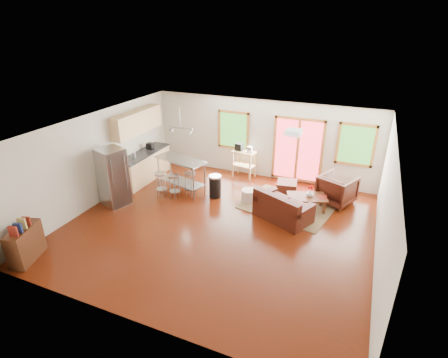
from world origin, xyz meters
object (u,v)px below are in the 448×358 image
at_px(ottoman, 287,188).
at_px(refrigerator, 113,177).
at_px(kitchen_cart, 244,155).
at_px(loveseat, 282,209).
at_px(coffee_table, 307,198).
at_px(island, 181,169).
at_px(rug, 287,206).
at_px(armchair, 337,188).

xyz_separation_m(ottoman, refrigerator, (-4.38, -2.57, 0.64)).
bearing_deg(kitchen_cart, loveseat, -49.24).
relative_size(coffee_table, refrigerator, 0.72).
bearing_deg(kitchen_cart, refrigerator, -129.72).
distance_m(coffee_table, island, 3.87).
bearing_deg(loveseat, rug, 115.32).
bearing_deg(island, loveseat, -8.80).
height_order(armchair, refrigerator, refrigerator).
relative_size(rug, armchair, 2.58).
bearing_deg(ottoman, loveseat, -80.86).
bearing_deg(ottoman, rug, -73.78).
relative_size(loveseat, ottoman, 2.83).
xyz_separation_m(loveseat, refrigerator, (-4.63, -1.03, 0.53)).
bearing_deg(refrigerator, rug, 40.15).
bearing_deg(refrigerator, armchair, 42.78).
height_order(armchair, island, island).
distance_m(coffee_table, armchair, 1.05).
bearing_deg(ottoman, island, -161.85).
distance_m(loveseat, coffee_table, 0.91).
relative_size(ottoman, island, 0.34).
relative_size(loveseat, island, 0.96).
bearing_deg(coffee_table, rug, -177.72).
distance_m(ottoman, refrigerator, 5.12).
distance_m(coffee_table, ottoman, 1.09).
bearing_deg(rug, kitchen_cart, 141.99).
relative_size(armchair, island, 0.54).
bearing_deg(island, ottoman, 18.15).
relative_size(refrigerator, kitchen_cart, 1.45).
bearing_deg(armchair, kitchen_cart, 11.14).
height_order(loveseat, coffee_table, loveseat).
height_order(rug, island, island).
relative_size(rug, loveseat, 1.44).
height_order(rug, kitchen_cart, kitchen_cart).
height_order(coffee_table, armchair, armchair).
xyz_separation_m(rug, coffee_table, (0.52, 0.02, 0.35)).
xyz_separation_m(ottoman, kitchen_cart, (-1.67, 0.69, 0.59)).
xyz_separation_m(armchair, refrigerator, (-5.84, -2.56, 0.37)).
bearing_deg(coffee_table, kitchen_cart, 148.78).
distance_m(rug, armchair, 1.52).
height_order(coffee_table, island, island).
bearing_deg(ottoman, armchair, -0.39).
xyz_separation_m(armchair, island, (-4.55, -1.00, 0.24)).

